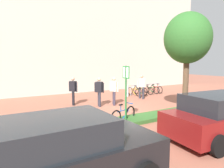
% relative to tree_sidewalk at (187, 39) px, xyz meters
% --- Properties ---
extents(ground_plane, '(60.00, 60.00, 0.00)m').
position_rel_tree_sidewalk_xyz_m(ground_plane, '(-2.15, 2.17, -3.76)').
color(ground_plane, '#9E5B47').
extents(building_facade, '(28.00, 1.20, 10.00)m').
position_rel_tree_sidewalk_xyz_m(building_facade, '(-2.15, 9.94, 1.24)').
color(building_facade, beige).
rests_on(building_facade, ground).
extents(planter_strip, '(7.00, 1.10, 0.16)m').
position_rel_tree_sidewalk_xyz_m(planter_strip, '(-1.60, 0.20, -3.68)').
color(planter_strip, '#336028').
rests_on(planter_strip, ground).
extents(tree_sidewalk, '(2.29, 2.29, 5.06)m').
position_rel_tree_sidewalk_xyz_m(tree_sidewalk, '(0.00, 0.00, 0.00)').
color(tree_sidewalk, brown).
rests_on(tree_sidewalk, ground).
extents(parking_sign_post, '(0.11, 0.36, 2.47)m').
position_rel_tree_sidewalk_xyz_m(parking_sign_post, '(-3.52, 0.20, -2.15)').
color(parking_sign_post, '#2D7238').
rests_on(parking_sign_post, ground).
extents(bike_at_sign, '(1.61, 0.63, 0.86)m').
position_rel_tree_sidewalk_xyz_m(bike_at_sign, '(-3.59, 0.27, -3.41)').
color(bike_at_sign, black).
rests_on(bike_at_sign, ground).
extents(bike_rack_cluster, '(3.20, 1.73, 0.83)m').
position_rel_tree_sidewalk_xyz_m(bike_rack_cluster, '(2.34, 5.84, -3.42)').
color(bike_rack_cluster, '#99999E').
rests_on(bike_rack_cluster, ground).
extents(bollard_steel, '(0.16, 0.16, 0.90)m').
position_rel_tree_sidewalk_xyz_m(bollard_steel, '(0.32, 5.56, -3.31)').
color(bollard_steel, '#ADADB2').
rests_on(bollard_steel, ground).
extents(person_suited_navy, '(0.42, 0.52, 1.72)m').
position_rel_tree_sidewalk_xyz_m(person_suited_navy, '(-4.23, 4.82, -2.78)').
color(person_suited_navy, black).
rests_on(person_suited_navy, ground).
extents(person_shirt_white, '(0.41, 0.53, 1.72)m').
position_rel_tree_sidewalk_xyz_m(person_shirt_white, '(-2.08, 3.57, -2.78)').
color(person_shirt_white, '#383342').
rests_on(person_shirt_white, ground).
extents(person_casual_tan, '(0.56, 0.51, 1.72)m').
position_rel_tree_sidewalk_xyz_m(person_casual_tan, '(0.70, 4.35, -2.78)').
color(person_casual_tan, '#2D2D38').
rests_on(person_casual_tan, ground).
extents(person_suited_dark, '(0.44, 0.50, 1.72)m').
position_rel_tree_sidewalk_xyz_m(person_suited_dark, '(-3.03, 3.68, -2.78)').
color(person_suited_dark, '#2D2D38').
rests_on(person_suited_dark, ground).
extents(car_black_suv, '(4.32, 2.07, 1.54)m').
position_rel_tree_sidewalk_xyz_m(car_black_suv, '(-7.30, -2.92, -3.01)').
color(car_black_suv, black).
rests_on(car_black_suv, ground).
extents(car_maroon_wagon, '(4.42, 2.28, 1.54)m').
position_rel_tree_sidewalk_xyz_m(car_maroon_wagon, '(-1.58, -2.87, -3.01)').
color(car_maroon_wagon, maroon).
rests_on(car_maroon_wagon, ground).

